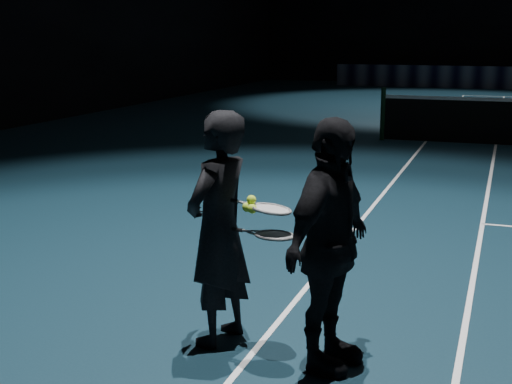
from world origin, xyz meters
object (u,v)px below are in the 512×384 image
Objects in this scene: player_b at (329,246)px; tennis_balls at (250,206)px; racket_lower at (275,235)px; racket_upper at (271,209)px; player_a at (219,229)px.

player_b reaches higher than tennis_balls.
racket_lower is 0.18m from racket_upper.
racket_lower is (-0.39, 0.06, 0.02)m from player_b.
player_b reaches higher than racket_upper.
tennis_balls is (-0.59, 0.10, 0.20)m from player_b.
tennis_balls is (-0.15, -0.01, 0.02)m from racket_upper.
racket_upper reaches higher than racket_lower.
player_b is at bearing -9.08° from racket_upper.
player_b is 14.09× the size of tennis_balls.
player_a is 0.45m from racket_lower.
tennis_balls reaches higher than racket_lower.
player_b reaches higher than racket_lower.
racket_upper is at bearing 98.87° from player_a.
racket_lower is 1.00× the size of racket_upper.
tennis_balls reaches higher than racket_upper.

